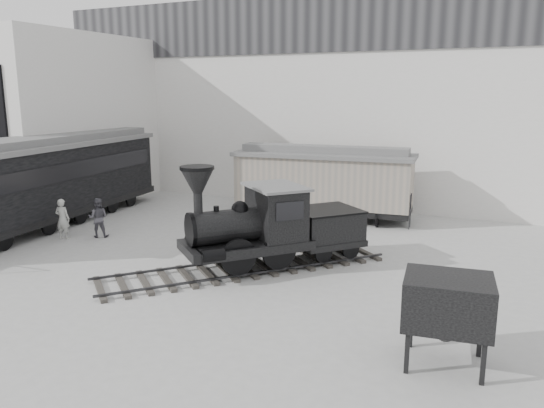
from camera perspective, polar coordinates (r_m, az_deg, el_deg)
The scene contains 9 objects.
ground at distance 16.67m, azimuth -9.37°, elevation -9.38°, with size 90.00×90.00×0.00m, color #9E9E9B.
north_wall at distance 29.16m, azimuth 7.11°, elevation 10.95°, with size 34.00×2.51×11.00m.
west_pavilion at distance 32.62m, azimuth -21.32°, elevation 8.47°, with size 7.00×12.11×9.00m.
locomotive at distance 18.36m, azimuth -0.59°, elevation -2.84°, with size 8.42×9.11×3.60m.
boxcar at distance 25.64m, azimuth 5.53°, elevation 2.53°, with size 8.81×3.47×3.52m.
passenger_coach at distance 26.22m, azimuth -22.78°, elevation 2.41°, with size 4.35×14.39×3.79m.
visitor_a at distance 23.69m, azimuth -21.61°, elevation -1.50°, with size 0.62×0.41×1.70m, color #B3B4AD.
visitor_b at distance 23.49m, azimuth -18.20°, elevation -1.40°, with size 0.81×0.63×1.68m, color #4A4850.
coal_hopper at distance 12.52m, azimuth 18.33°, elevation -10.61°, with size 2.05×1.75×2.06m.
Camera 1 is at (8.79, -12.82, 6.02)m, focal length 35.00 mm.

